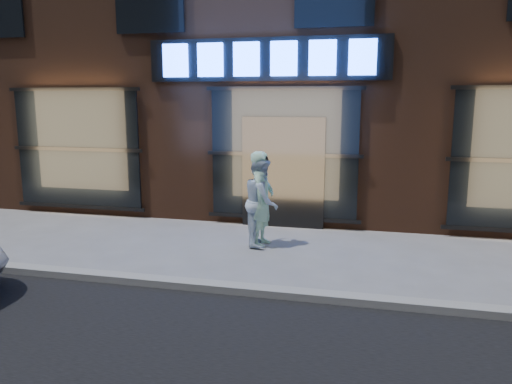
{
  "coord_description": "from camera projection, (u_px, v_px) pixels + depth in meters",
  "views": [
    {
      "loc": [
        1.93,
        -6.62,
        2.79
      ],
      "look_at": [
        -0.05,
        1.6,
        1.2
      ],
      "focal_mm": 35.0,
      "sensor_mm": 36.0,
      "label": 1
    }
  ],
  "objects": [
    {
      "name": "man_cap",
      "position": [
        262.0,
        202.0,
        9.52
      ],
      "size": [
        0.75,
        0.9,
        1.7
      ],
      "primitive_type": "imported",
      "rotation": [
        0.0,
        0.0,
        1.71
      ],
      "color": "silver",
      "rests_on": "ground"
    },
    {
      "name": "storefront_building",
      "position": [
        311.0,
        13.0,
        13.96
      ],
      "size": [
        30.2,
        8.28,
        10.3
      ],
      "color": "#54301E",
      "rests_on": "ground"
    },
    {
      "name": "man_bowtie",
      "position": [
        262.0,
        199.0,
        9.48
      ],
      "size": [
        0.47,
        0.69,
        1.82
      ],
      "primitive_type": "imported",
      "rotation": [
        0.0,
        0.0,
        1.51
      ],
      "color": "#B9F3CE",
      "rests_on": "ground"
    },
    {
      "name": "curb",
      "position": [
        233.0,
        289.0,
        7.27
      ],
      "size": [
        60.0,
        0.25,
        0.12
      ],
      "primitive_type": "cube",
      "color": "gray",
      "rests_on": "ground"
    },
    {
      "name": "ground",
      "position": [
        234.0,
        292.0,
        7.28
      ],
      "size": [
        90.0,
        90.0,
        0.0
      ],
      "primitive_type": "plane",
      "color": "slate",
      "rests_on": "ground"
    }
  ]
}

